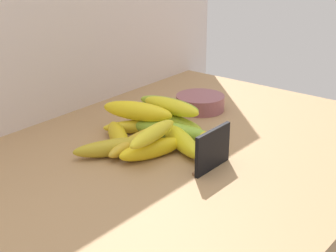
# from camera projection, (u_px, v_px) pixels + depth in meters

# --- Properties ---
(counter_top) EXTENTS (1.10, 0.76, 0.03)m
(counter_top) POSITION_uv_depth(u_px,v_px,m) (180.00, 161.00, 1.11)
(counter_top) COLOR #A98155
(counter_top) RESTS_ON ground
(chalkboard_sign) EXTENTS (0.11, 0.02, 0.08)m
(chalkboard_sign) POSITION_uv_depth(u_px,v_px,m) (212.00, 151.00, 1.03)
(chalkboard_sign) COLOR black
(chalkboard_sign) RESTS_ON counter_top
(fruit_bowl) EXTENTS (0.13, 0.13, 0.04)m
(fruit_bowl) POSITION_uv_depth(u_px,v_px,m) (200.00, 103.00, 1.36)
(fruit_bowl) COLOR #8E4F57
(fruit_bowl) RESTS_ON counter_top
(banana_0) EXTENTS (0.21, 0.05, 0.04)m
(banana_0) POSITION_uv_depth(u_px,v_px,m) (141.00, 140.00, 1.14)
(banana_0) COLOR gold
(banana_0) RESTS_ON counter_top
(banana_1) EXTENTS (0.06, 0.20, 0.04)m
(banana_1) POSITION_uv_depth(u_px,v_px,m) (166.00, 122.00, 1.23)
(banana_1) COLOR #A3B92B
(banana_1) RESTS_ON counter_top
(banana_2) EXTENTS (0.16, 0.16, 0.03)m
(banana_2) POSITION_uv_depth(u_px,v_px,m) (145.00, 126.00, 1.22)
(banana_2) COLOR yellow
(banana_2) RESTS_ON counter_top
(banana_3) EXTENTS (0.18, 0.14, 0.04)m
(banana_3) POSITION_uv_depth(u_px,v_px,m) (118.00, 147.00, 1.10)
(banana_3) COLOR gold
(banana_3) RESTS_ON counter_top
(banana_4) EXTENTS (0.13, 0.20, 0.04)m
(banana_4) POSITION_uv_depth(u_px,v_px,m) (168.00, 118.00, 1.26)
(banana_4) COLOR gold
(banana_4) RESTS_ON counter_top
(banana_5) EXTENTS (0.05, 0.17, 0.03)m
(banana_5) POSITION_uv_depth(u_px,v_px,m) (196.00, 136.00, 1.16)
(banana_5) COLOR yellow
(banana_5) RESTS_ON counter_top
(banana_6) EXTENTS (0.09, 0.20, 0.04)m
(banana_6) POSITION_uv_depth(u_px,v_px,m) (172.00, 131.00, 1.18)
(banana_6) COLOR #8FBD34
(banana_6) RESTS_ON counter_top
(banana_7) EXTENTS (0.12, 0.15, 0.04)m
(banana_7) POSITION_uv_depth(u_px,v_px,m) (118.00, 136.00, 1.15)
(banana_7) COLOR gold
(banana_7) RESTS_ON counter_top
(banana_8) EXTENTS (0.13, 0.20, 0.04)m
(banana_8) POSITION_uv_depth(u_px,v_px,m) (180.00, 139.00, 1.14)
(banana_8) COLOR yellow
(banana_8) RESTS_ON counter_top
(banana_9) EXTENTS (0.15, 0.09, 0.04)m
(banana_9) POSITION_uv_depth(u_px,v_px,m) (151.00, 149.00, 1.09)
(banana_9) COLOR yellow
(banana_9) RESTS_ON counter_top
(banana_10) EXTENTS (0.09, 0.18, 0.04)m
(banana_10) POSITION_uv_depth(u_px,v_px,m) (137.00, 111.00, 1.20)
(banana_10) COLOR yellow
(banana_10) RESTS_ON banana_2
(banana_11) EXTENTS (0.16, 0.05, 0.03)m
(banana_11) POSITION_uv_depth(u_px,v_px,m) (153.00, 134.00, 1.07)
(banana_11) COLOR yellow
(banana_11) RESTS_ON banana_9
(banana_12) EXTENTS (0.05, 0.17, 0.03)m
(banana_12) POSITION_uv_depth(u_px,v_px,m) (169.00, 105.00, 1.24)
(banana_12) COLOR #9AB52E
(banana_12) RESTS_ON banana_4
(banana_13) EXTENTS (0.04, 0.16, 0.04)m
(banana_13) POSITION_uv_depth(u_px,v_px,m) (171.00, 107.00, 1.21)
(banana_13) COLOR yellow
(banana_13) RESTS_ON banana_1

